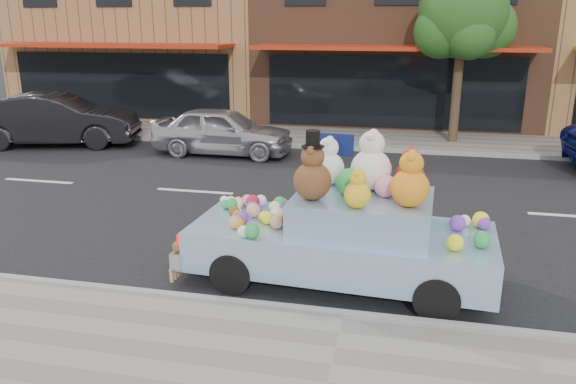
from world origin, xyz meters
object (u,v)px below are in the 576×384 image
(street_tree, at_px, (463,22))
(art_car, at_px, (343,230))
(car_dark, at_px, (56,120))
(car_silver, at_px, (223,131))

(street_tree, bearing_deg, art_car, -101.93)
(street_tree, xyz_separation_m, car_dark, (-12.01, -2.77, -2.89))
(street_tree, relative_size, art_car, 1.14)
(car_silver, bearing_deg, art_car, -148.98)
(street_tree, distance_m, car_silver, 7.79)
(car_dark, height_order, art_car, art_car)
(car_silver, bearing_deg, car_dark, 89.91)
(street_tree, xyz_separation_m, art_car, (-2.20, -10.41, -2.88))
(street_tree, distance_m, art_car, 11.02)
(car_silver, relative_size, art_car, 0.88)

